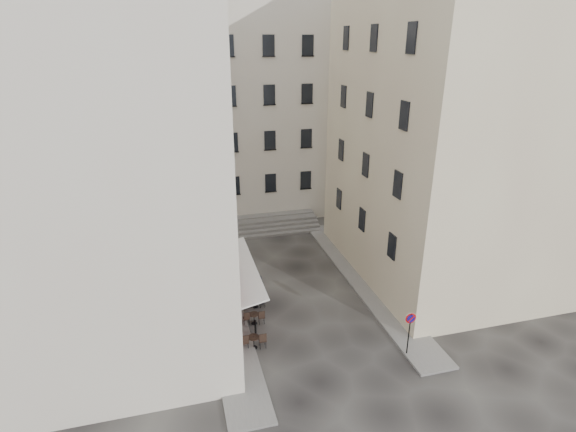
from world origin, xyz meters
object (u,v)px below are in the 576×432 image
object	(u,v)px
no_parking_sign	(410,326)
pedestrian	(259,290)
bistro_table_a	(254,341)
bistro_table_b	(254,317)

from	to	relation	value
no_parking_sign	pedestrian	size ratio (longest dim) A/B	1.24
bistro_table_a	no_parking_sign	bearing A→B (deg)	-18.96
no_parking_sign	bistro_table_b	distance (m)	8.20
bistro_table_b	pedestrian	size ratio (longest dim) A/B	0.59
no_parking_sign	pedestrian	bearing A→B (deg)	136.66
bistro_table_a	bistro_table_b	xyz separation A→B (m)	(0.40, 2.03, -0.03)
bistro_table_a	pedestrian	distance (m)	3.99
no_parking_sign	bistro_table_a	size ratio (longest dim) A/B	1.96
bistro_table_b	pedestrian	distance (m)	1.98
bistro_table_a	bistro_table_b	world-z (taller)	bistro_table_a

